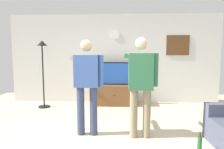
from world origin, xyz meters
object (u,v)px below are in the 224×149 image
object	(u,v)px
wall_clock	(115,34)
person_standing_nearer_lamp	(87,81)
framed_picture	(178,45)
person_standing_nearer_couch	(141,81)
television	(115,73)
floor_lamp	(43,60)
tv_stand	(115,95)
beverage_bottle	(200,144)

from	to	relation	value
wall_clock	person_standing_nearer_lamp	size ratio (longest dim) A/B	0.15
framed_picture	person_standing_nearer_couch	distance (m)	2.97
wall_clock	person_standing_nearer_lamp	world-z (taller)	wall_clock
wall_clock	television	bearing A→B (deg)	-90.00
television	wall_clock	bearing A→B (deg)	90.00
television	floor_lamp	distance (m)	2.07
television	person_standing_nearer_couch	distance (m)	2.35
tv_stand	person_standing_nearer_couch	distance (m)	2.41
person_standing_nearer_lamp	beverage_bottle	distance (m)	2.12
tv_stand	floor_lamp	distance (m)	2.27
beverage_bottle	framed_picture	bearing A→B (deg)	80.83
tv_stand	wall_clock	distance (m)	1.82
framed_picture	floor_lamp	size ratio (longest dim) A/B	0.36
floor_lamp	tv_stand	bearing A→B (deg)	10.43
floor_lamp	beverage_bottle	size ratio (longest dim) A/B	6.08
wall_clock	framed_picture	distance (m)	1.91
person_standing_nearer_couch	television	bearing A→B (deg)	103.02
person_standing_nearer_lamp	floor_lamp	bearing A→B (deg)	130.66
person_standing_nearer_lamp	person_standing_nearer_couch	bearing A→B (deg)	-4.40
beverage_bottle	floor_lamp	bearing A→B (deg)	144.82
person_standing_nearer_couch	person_standing_nearer_lamp	bearing A→B (deg)	175.60
framed_picture	person_standing_nearer_lamp	distance (m)	3.47
television	person_standing_nearer_couch	size ratio (longest dim) A/B	0.61
person_standing_nearer_lamp	person_standing_nearer_couch	world-z (taller)	person_standing_nearer_couch
person_standing_nearer_lamp	tv_stand	bearing A→B (deg)	78.42
wall_clock	person_standing_nearer_lamp	xyz separation A→B (m)	(-0.44, -2.46, -1.09)
tv_stand	floor_lamp	world-z (taller)	floor_lamp
tv_stand	person_standing_nearer_lamp	size ratio (longest dim) A/B	0.74
framed_picture	person_standing_nearer_lamp	world-z (taller)	framed_picture
television	framed_picture	world-z (taller)	framed_picture
tv_stand	person_standing_nearer_lamp	distance (m)	2.32
person_standing_nearer_lamp	beverage_bottle	xyz separation A→B (m)	(1.84, -0.59, -0.88)
television	framed_picture	bearing A→B (deg)	7.51
wall_clock	beverage_bottle	xyz separation A→B (m)	(1.39, -3.04, -1.97)
person_standing_nearer_couch	wall_clock	bearing A→B (deg)	101.81
tv_stand	person_standing_nearer_couch	world-z (taller)	person_standing_nearer_couch
tv_stand	wall_clock	size ratio (longest dim) A/B	4.86
person_standing_nearer_lamp	television	bearing A→B (deg)	78.65
tv_stand	television	bearing A→B (deg)	90.00
tv_stand	person_standing_nearer_lamp	world-z (taller)	person_standing_nearer_lamp
person_standing_nearer_couch	beverage_bottle	world-z (taller)	person_standing_nearer_couch
person_standing_nearer_lamp	wall_clock	bearing A→B (deg)	79.76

